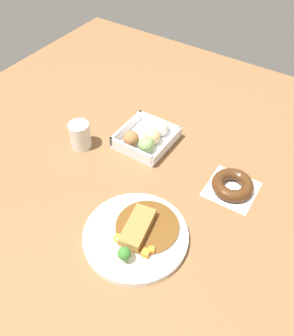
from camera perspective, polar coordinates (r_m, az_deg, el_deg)
The scene contains 5 objects.
ground_plane at distance 1.03m, azimuth -1.37°, elevation -2.47°, with size 1.60×1.60×0.00m, color brown.
curry_plate at distance 0.91m, azimuth -1.68°, elevation -10.56°, with size 0.26×0.26×0.06m.
donut_box at distance 1.13m, azimuth -0.04°, elevation 4.78°, with size 0.17×0.16×0.06m.
chocolate_ring_donut at distance 1.03m, azimuth 13.44°, elevation -2.66°, with size 0.14×0.14×0.04m.
coffee_mug at distance 1.13m, azimuth -10.58°, elevation 5.13°, with size 0.06×0.06×0.09m, color silver.
Camera 1 is at (-0.55, -0.39, 0.77)m, focal length 38.31 mm.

